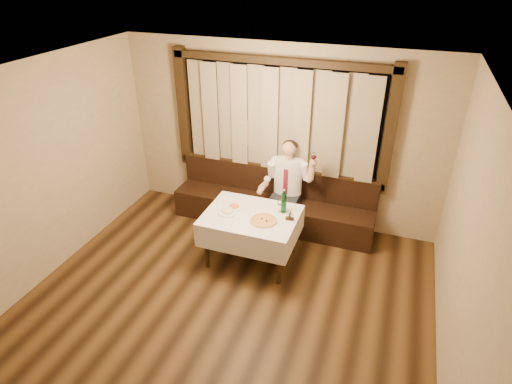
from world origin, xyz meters
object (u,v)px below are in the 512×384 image
(banquette, at_px, (273,206))
(cruet_caddy, at_px, (290,217))
(pasta_red, at_px, (234,205))
(pizza, at_px, (264,221))
(pasta_cream, at_px, (228,210))
(green_bottle, at_px, (284,203))
(seated_man, at_px, (287,181))
(dining_table, at_px, (251,221))

(banquette, distance_m, cruet_caddy, 1.21)
(pasta_red, bearing_deg, pizza, -22.39)
(pasta_cream, xyz_separation_m, cruet_caddy, (0.85, 0.10, 0.00))
(pizza, height_order, green_bottle, green_bottle)
(cruet_caddy, height_order, seated_man, seated_man)
(dining_table, height_order, seated_man, seated_man)
(pasta_cream, bearing_deg, pizza, -6.52)
(pizza, bearing_deg, dining_table, 152.25)
(banquette, height_order, green_bottle, green_bottle)
(dining_table, bearing_deg, pasta_red, 161.97)
(dining_table, distance_m, pasta_cream, 0.36)
(pasta_cream, xyz_separation_m, green_bottle, (0.72, 0.26, 0.11))
(pasta_red, bearing_deg, dining_table, -18.03)
(dining_table, relative_size, pizza, 3.38)
(cruet_caddy, relative_size, seated_man, 0.08)
(seated_man, bearing_deg, pasta_red, -122.12)
(pasta_red, height_order, pasta_cream, pasta_cream)
(dining_table, height_order, pasta_cream, pasta_cream)
(banquette, xyz_separation_m, pizza, (0.22, -1.14, 0.46))
(dining_table, relative_size, pasta_red, 5.36)
(pizza, distance_m, pasta_red, 0.55)
(banquette, height_order, pizza, banquette)
(pasta_cream, bearing_deg, dining_table, 9.31)
(pizza, distance_m, cruet_caddy, 0.35)
(pizza, xyz_separation_m, green_bottle, (0.18, 0.32, 0.13))
(pasta_cream, height_order, seated_man, seated_man)
(banquette, distance_m, pizza, 1.25)
(pasta_cream, distance_m, seated_man, 1.14)
(pasta_red, relative_size, green_bottle, 0.68)
(green_bottle, bearing_deg, pasta_red, -170.52)
(dining_table, xyz_separation_m, cruet_caddy, (0.53, 0.05, 0.15))
(green_bottle, xyz_separation_m, seated_man, (-0.16, 0.72, -0.06))
(dining_table, xyz_separation_m, pizza, (0.22, -0.11, 0.12))
(cruet_caddy, bearing_deg, seated_man, 109.85)
(cruet_caddy, xyz_separation_m, seated_man, (-0.29, 0.88, 0.05))
(green_bottle, relative_size, cruet_caddy, 3.06)
(pasta_cream, height_order, cruet_caddy, cruet_caddy)
(pizza, relative_size, pasta_cream, 1.31)
(green_bottle, xyz_separation_m, cruet_caddy, (0.13, -0.16, -0.11))
(dining_table, bearing_deg, green_bottle, 27.67)
(pasta_cream, bearing_deg, seated_man, 60.33)
(green_bottle, bearing_deg, dining_table, -152.33)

